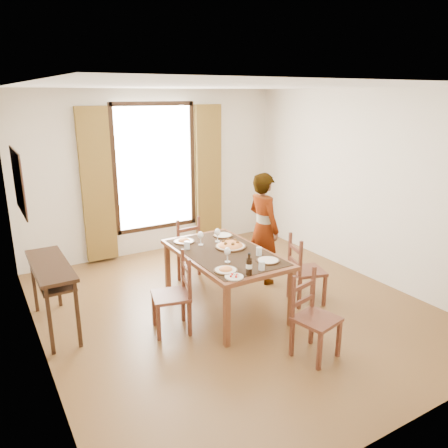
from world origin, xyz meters
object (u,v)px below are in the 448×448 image
man (263,228)px  console_table (51,273)px  pasta_platter (230,244)px  dining_table (225,257)px

man → console_table: bearing=85.3°
pasta_platter → console_table: bearing=167.3°
console_table → pasta_platter: bearing=-12.7°
dining_table → man: 1.02m
dining_table → man: size_ratio=1.06×
console_table → dining_table: size_ratio=0.71×
pasta_platter → man: bearing=25.4°
console_table → pasta_platter: size_ratio=3.00×
pasta_platter → dining_table: bearing=-146.4°
dining_table → man: bearing=26.7°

